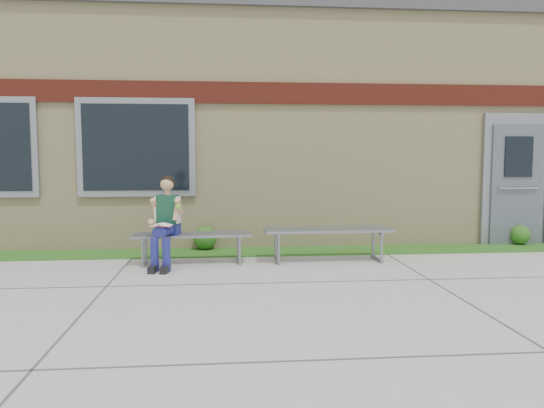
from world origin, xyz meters
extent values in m
plane|color=#9E9E99|center=(0.00, 0.00, 0.00)|extent=(80.00, 80.00, 0.00)
cube|color=#164D14|center=(0.00, 2.60, 0.01)|extent=(16.00, 0.80, 0.02)
cube|color=beige|center=(0.00, 6.00, 2.00)|extent=(16.00, 6.00, 4.00)
cube|color=#3F3F42|center=(0.00, 6.00, 4.10)|extent=(16.20, 6.20, 0.20)
cube|color=maroon|center=(0.00, 2.97, 2.60)|extent=(16.00, 0.06, 0.35)
cube|color=slate|center=(-3.00, 2.96, 1.70)|extent=(1.90, 0.08, 1.60)
cube|color=black|center=(-3.00, 2.92, 1.70)|extent=(1.70, 0.04, 1.40)
cube|color=slate|center=(4.00, 2.96, 1.15)|extent=(2.20, 0.08, 2.30)
cube|color=#4E555E|center=(3.50, 2.91, 1.05)|extent=(0.92, 0.06, 2.10)
cube|color=slate|center=(-2.05, 1.79, 0.43)|extent=(1.71, 0.53, 0.03)
cube|color=slate|center=(-2.73, 1.79, 0.19)|extent=(0.06, 0.47, 0.39)
cube|color=slate|center=(-1.37, 1.79, 0.19)|extent=(0.06, 0.47, 0.39)
cube|color=slate|center=(-0.05, 1.79, 0.47)|extent=(1.89, 0.53, 0.04)
cube|color=slate|center=(-0.81, 1.79, 0.21)|extent=(0.05, 0.52, 0.43)
cube|color=slate|center=(0.70, 1.79, 0.21)|extent=(0.05, 0.52, 0.43)
cube|color=navy|center=(-2.38, 1.75, 0.51)|extent=(0.35, 0.27, 0.15)
cube|color=#0E351B|center=(-2.39, 1.73, 0.80)|extent=(0.32, 0.23, 0.42)
sphere|color=tan|center=(-2.39, 1.72, 1.17)|extent=(0.22, 0.22, 0.19)
sphere|color=black|center=(-2.38, 1.74, 1.19)|extent=(0.24, 0.24, 0.20)
cylinder|color=navy|center=(-2.51, 1.53, 0.53)|extent=(0.21, 0.40, 0.14)
cylinder|color=navy|center=(-2.34, 1.50, 0.53)|extent=(0.21, 0.40, 0.14)
cylinder|color=navy|center=(-2.53, 1.31, 0.23)|extent=(0.11, 0.11, 0.46)
cylinder|color=navy|center=(-2.37, 1.28, 0.23)|extent=(0.11, 0.11, 0.46)
cube|color=black|center=(-2.54, 1.24, 0.05)|extent=(0.13, 0.25, 0.09)
cube|color=black|center=(-2.38, 1.21, 0.05)|extent=(0.13, 0.25, 0.09)
cylinder|color=tan|center=(-2.57, 1.71, 0.85)|extent=(0.12, 0.22, 0.24)
cylinder|color=tan|center=(-2.22, 1.64, 0.85)|extent=(0.12, 0.22, 0.24)
cube|color=white|center=(-2.45, 1.40, 0.63)|extent=(0.32, 0.25, 0.01)
cube|color=#C04854|center=(-2.45, 1.40, 0.61)|extent=(0.32, 0.26, 0.01)
sphere|color=#6FB730|center=(-2.22, 1.51, 0.86)|extent=(0.08, 0.08, 0.08)
sphere|color=#164D14|center=(-1.90, 2.85, 0.21)|extent=(0.39, 0.39, 0.39)
sphere|color=#164D14|center=(3.57, 2.85, 0.19)|extent=(0.34, 0.34, 0.34)
camera|label=1|loc=(-1.59, -5.89, 1.57)|focal=35.00mm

